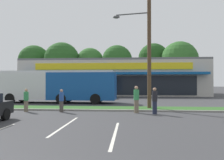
{
  "coord_description": "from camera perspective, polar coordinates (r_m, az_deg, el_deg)",
  "views": [
    {
      "loc": [
        2.89,
        -3.2,
        2.04
      ],
      "look_at": [
        1.25,
        18.1,
        2.31
      ],
      "focal_mm": 35.77,
      "sensor_mm": 36.0,
      "label": 1
    }
  ],
  "objects": [
    {
      "name": "tree_mid",
      "position": [
        47.69,
        1.3,
        5.03
      ],
      "size": [
        6.46,
        6.46,
        10.06
      ],
      "color": "#473323",
      "rests_on": "ground_plane"
    },
    {
      "name": "tree_right",
      "position": [
        47.18,
        16.88,
        4.96
      ],
      "size": [
        7.39,
        7.39,
        10.39
      ],
      "color": "#473323",
      "rests_on": "ground_plane"
    },
    {
      "name": "pedestrian_mid",
      "position": [
        15.25,
        6.25,
        -4.94
      ],
      "size": [
        0.37,
        0.37,
        1.82
      ],
      "rotation": [
        0.0,
        0.0,
        4.1
      ],
      "color": "#726651",
      "rests_on": "ground_plane"
    },
    {
      "name": "curb_lip",
      "position": [
        16.36,
        -5.87,
        -7.67
      ],
      "size": [
        56.0,
        0.24,
        0.12
      ],
      "primitive_type": "cube",
      "color": "gray",
      "rests_on": "ground_plane"
    },
    {
      "name": "tree_mid_left",
      "position": [
        49.75,
        -5.65,
        4.69
      ],
      "size": [
        6.02,
        6.02,
        9.76
      ],
      "color": "#473323",
      "rests_on": "ground_plane"
    },
    {
      "name": "car_1",
      "position": [
        29.01,
        -4.3,
        -3.19
      ],
      "size": [
        4.47,
        1.94,
        1.55
      ],
      "color": "black",
      "rests_on": "ground_plane"
    },
    {
      "name": "tree_far_left",
      "position": [
        54.22,
        -19.27,
        4.67
      ],
      "size": [
        7.04,
        7.04,
        10.63
      ],
      "color": "#473323",
      "rests_on": "ground_plane"
    },
    {
      "name": "pedestrian_far",
      "position": [
        16.01,
        -12.79,
        -5.14
      ],
      "size": [
        0.32,
        0.32,
        1.59
      ],
      "rotation": [
        0.0,
        0.0,
        2.59
      ],
      "color": "#47423D",
      "rests_on": "ground_plane"
    },
    {
      "name": "tree_mid_right",
      "position": [
        49.91,
        10.57,
        5.41
      ],
      "size": [
        6.64,
        6.64,
        10.69
      ],
      "color": "#473323",
      "rests_on": "ground_plane"
    },
    {
      "name": "pedestrian_near_bench",
      "position": [
        14.83,
        10.85,
        -5.24
      ],
      "size": [
        0.35,
        0.35,
        1.73
      ],
      "rotation": [
        0.0,
        0.0,
        5.32
      ],
      "color": "#1E2338",
      "rests_on": "ground_plane"
    },
    {
      "name": "storefront_building",
      "position": [
        39.29,
        0.67,
        0.55
      ],
      "size": [
        29.5,
        13.35,
        5.82
      ],
      "color": "#BCB7AD",
      "rests_on": "ground_plane"
    },
    {
      "name": "car_0",
      "position": [
        33.06,
        -25.6,
        -2.8
      ],
      "size": [
        4.21,
        1.99,
        1.56
      ],
      "color": "#B7B7BC",
      "rests_on": "ground_plane"
    },
    {
      "name": "parking_stripe_2",
      "position": [
        11.07,
        -11.86,
        -11.3
      ],
      "size": [
        0.12,
        4.8,
        0.01
      ],
      "primitive_type": "cube",
      "color": "silver",
      "rests_on": "ground_plane"
    },
    {
      "name": "parking_stripe_3",
      "position": [
        9.2,
        0.77,
        -13.51
      ],
      "size": [
        0.12,
        4.8,
        0.01
      ],
      "primitive_type": "cube",
      "color": "silver",
      "rests_on": "ground_plane"
    },
    {
      "name": "utility_pole",
      "position": [
        17.69,
        9.03,
        10.65
      ],
      "size": [
        3.12,
        2.39,
        10.35
      ],
      "color": "#4C3826",
      "rests_on": "ground_plane"
    },
    {
      "name": "pedestrian_by_pole",
      "position": [
        16.93,
        -21.1,
        -4.82
      ],
      "size": [
        0.33,
        0.33,
        1.62
      ],
      "rotation": [
        0.0,
        0.0,
        3.39
      ],
      "color": "#726651",
      "rests_on": "ground_plane"
    },
    {
      "name": "grass_median",
      "position": [
        17.55,
        -5.15,
        -7.19
      ],
      "size": [
        56.0,
        2.2,
        0.12
      ],
      "primitive_type": "cube",
      "color": "#2D5B23",
      "rests_on": "ground_plane"
    },
    {
      "name": "city_bus",
      "position": [
        23.52,
        -14.07,
        -1.36
      ],
      "size": [
        12.32,
        2.92,
        3.25
      ],
      "rotation": [
        0.0,
        0.0,
        3.12
      ],
      "color": "#144793",
      "rests_on": "ground_plane"
    },
    {
      "name": "tree_left",
      "position": [
        50.04,
        -12.69,
        5.01
      ],
      "size": [
        7.67,
        7.67,
        10.86
      ],
      "color": "#473323",
      "rests_on": "ground_plane"
    }
  ]
}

